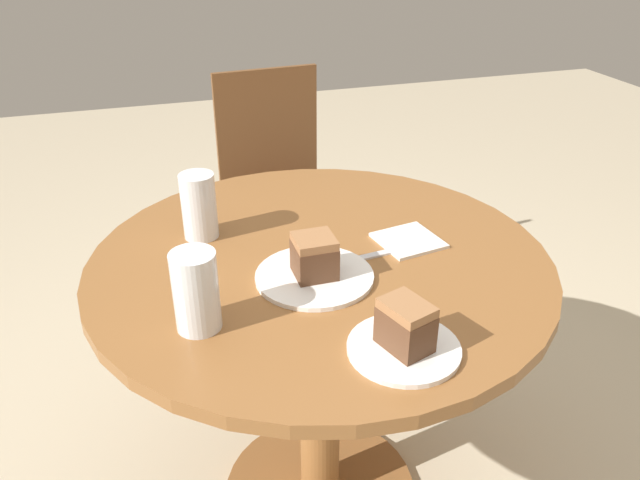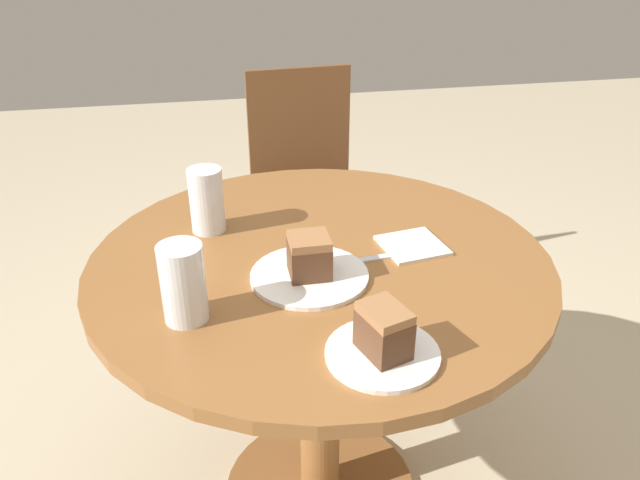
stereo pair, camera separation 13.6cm
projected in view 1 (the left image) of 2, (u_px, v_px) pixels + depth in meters
table at (320, 324)px, 1.47m from camera, size 1.02×1.02×0.77m
chair at (281, 202)px, 2.31m from camera, size 0.44×0.49×0.93m
plate_near at (314, 276)px, 1.29m from camera, size 0.25×0.25×0.01m
plate_far at (404, 348)px, 1.09m from camera, size 0.20×0.20×0.01m
cake_slice_near at (314, 256)px, 1.27m from camera, size 0.08×0.08×0.09m
cake_slice_far at (406, 325)px, 1.06m from camera, size 0.09×0.11×0.09m
glass_lemonade at (199, 209)px, 1.43m from camera, size 0.08×0.08×0.15m
glass_water at (196, 294)px, 1.12m from camera, size 0.08×0.08×0.15m
napkin_stack at (408, 240)px, 1.44m from camera, size 0.15×0.15×0.01m
fork at (369, 256)px, 1.37m from camera, size 0.17×0.04×0.00m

